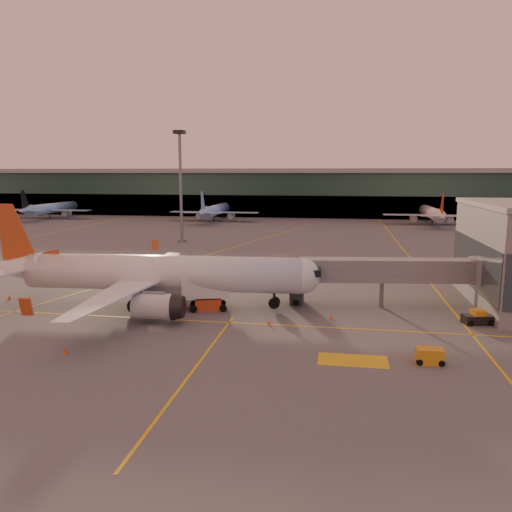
% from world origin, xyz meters
% --- Properties ---
extents(ground, '(600.00, 600.00, 0.00)m').
position_xyz_m(ground, '(0.00, 0.00, 0.00)').
color(ground, '#4C4F54').
rests_on(ground, ground).
extents(taxi_markings, '(100.12, 173.00, 0.01)m').
position_xyz_m(taxi_markings, '(-7.32, 44.49, 0.01)').
color(taxi_markings, gold).
rests_on(taxi_markings, ground).
extents(terminal, '(400.00, 20.00, 17.60)m').
position_xyz_m(terminal, '(0.00, 141.79, 8.76)').
color(terminal, '#19382D').
rests_on(terminal, ground).
extents(mast_west_near, '(2.40, 2.40, 25.60)m').
position_xyz_m(mast_west_near, '(-20.00, 66.00, 14.86)').
color(mast_west_near, slate).
rests_on(mast_west_near, ground).
extents(distant_aircraft_row, '(225.00, 34.00, 13.00)m').
position_xyz_m(distant_aircraft_row, '(-53.75, 118.00, 0.00)').
color(distant_aircraft_row, '#8EB6ED').
rests_on(distant_aircraft_row, ground).
extents(main_airplane, '(40.94, 36.89, 12.35)m').
position_xyz_m(main_airplane, '(-5.46, 9.71, 4.01)').
color(main_airplane, silver).
rests_on(main_airplane, ground).
extents(jet_bridge, '(28.06, 6.71, 6.04)m').
position_xyz_m(jet_bridge, '(23.24, 14.69, 4.23)').
color(jet_bridge, slate).
rests_on(jet_bridge, ground).
extents(catering_truck, '(5.97, 3.79, 4.29)m').
position_xyz_m(catering_truck, '(1.21, 9.66, 2.44)').
color(catering_truck, '#C03E1B').
rests_on(catering_truck, ground).
extents(gpu_cart, '(2.35, 1.43, 1.34)m').
position_xyz_m(gpu_cart, '(24.40, -3.63, 0.65)').
color(gpu_cart, orange).
rests_on(gpu_cart, ground).
extents(pushback_tug, '(3.33, 2.25, 1.57)m').
position_xyz_m(pushback_tug, '(31.45, 9.00, 0.64)').
color(pushback_tug, black).
rests_on(pushback_tug, ground).
extents(cone_nose, '(0.41, 0.41, 0.52)m').
position_xyz_m(cone_nose, '(15.87, 8.20, 0.25)').
color(cone_nose, '#DE4A0B').
rests_on(cone_nose, ground).
extents(cone_tail, '(0.41, 0.41, 0.52)m').
position_xyz_m(cone_tail, '(-25.06, 10.18, 0.25)').
color(cone_tail, '#DE4A0B').
rests_on(cone_tail, ground).
extents(cone_wing_right, '(0.46, 0.46, 0.58)m').
position_xyz_m(cone_wing_right, '(-7.44, -6.66, 0.28)').
color(cone_wing_right, '#DE4A0B').
rests_on(cone_wing_right, ground).
extents(cone_wing_left, '(0.48, 0.48, 0.61)m').
position_xyz_m(cone_wing_left, '(-6.84, 26.54, 0.30)').
color(cone_wing_left, '#DE4A0B').
rests_on(cone_wing_left, ground).
extents(cone_fwd, '(0.39, 0.39, 0.50)m').
position_xyz_m(cone_fwd, '(9.32, 5.19, 0.24)').
color(cone_fwd, '#DE4A0B').
rests_on(cone_fwd, ground).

